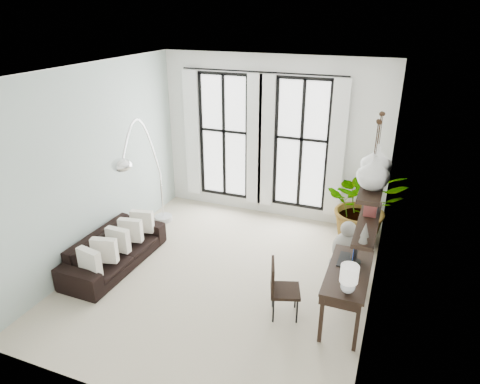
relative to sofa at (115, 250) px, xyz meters
The scene contains 16 objects.
floor 1.85m from the sofa, ahead, with size 5.00×5.00×0.00m, color #BBB095.
ceiling 3.44m from the sofa, ahead, with size 5.00×5.00×0.00m, color white.
wall_left 1.42m from the sofa, 144.96° to the left, with size 5.00×5.00×0.00m, color #A5B8B0.
wall_right 4.27m from the sofa, ahead, with size 5.00×5.00×0.00m, color white.
wall_back 3.59m from the sofa, 57.41° to the left, with size 4.50×4.50×0.00m, color white.
windows 3.42m from the sofa, 59.76° to the left, with size 3.26×0.13×2.65m.
wall_shelves 4.17m from the sofa, ahead, with size 0.25×1.30×0.60m.
sofa is the anchor object (origin of this frame).
throw_pillows 0.23m from the sofa, ahead, with size 0.40×1.52×0.40m.
plant 4.35m from the sofa, 31.31° to the left, with size 1.34×1.16×1.49m, color #2D7228.
desk 3.77m from the sofa, ahead, with size 0.55×1.29×1.15m.
desk_chair 2.91m from the sofa, ahead, with size 0.50×0.50×0.84m.
arc_lamp 1.76m from the sofa, 83.34° to the left, with size 0.73×1.99×2.33m.
buddha 3.78m from the sofa, 18.38° to the left, with size 0.50×0.50×0.90m.
vase_a 4.39m from the sofa, ahead, with size 0.37×0.37×0.38m, color white.
vase_b 4.39m from the sofa, ahead, with size 0.37×0.37×0.38m, color white.
Camera 1 is at (2.33, -5.24, 3.96)m, focal length 32.00 mm.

